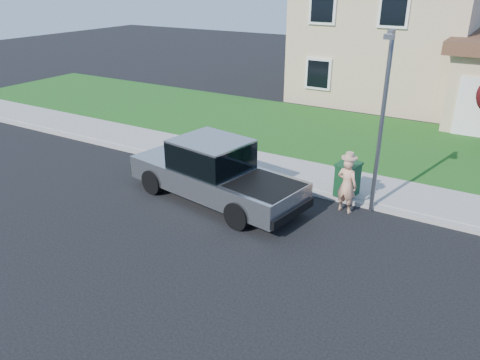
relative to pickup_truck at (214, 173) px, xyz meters
The scene contains 9 objects.
ground 1.56m from the pickup_truck, 60.29° to the right, with size 80.00×80.00×0.00m, color black.
curb 2.53m from the pickup_truck, 46.56° to the left, with size 40.00×0.20×0.12m, color gray.
sidewalk 3.38m from the pickup_truck, 59.83° to the left, with size 40.00×2.00×0.15m, color gray.
lawn 7.57m from the pickup_truck, 77.30° to the left, with size 40.00×7.00×0.10m, color #164313.
house 15.54m from the pickup_truck, 82.63° to the left, with size 14.00×11.30×6.85m.
pickup_truck is the anchor object (origin of this frame).
woman 3.64m from the pickup_truck, 19.42° to the left, with size 0.62×0.46×1.70m.
trash_bin 3.76m from the pickup_truck, 31.25° to the left, with size 0.66×0.74×0.96m.
street_lamp 4.73m from the pickup_truck, 20.90° to the left, with size 0.25×0.62×4.76m.
Camera 1 is at (6.16, -8.86, 5.87)m, focal length 35.00 mm.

